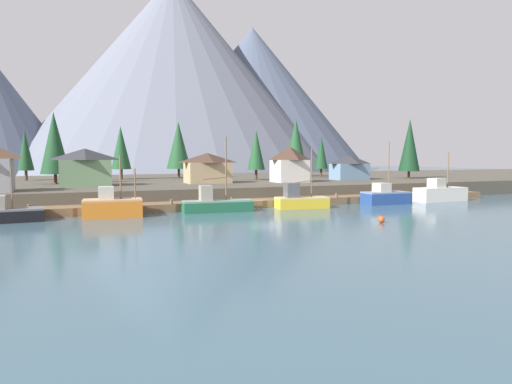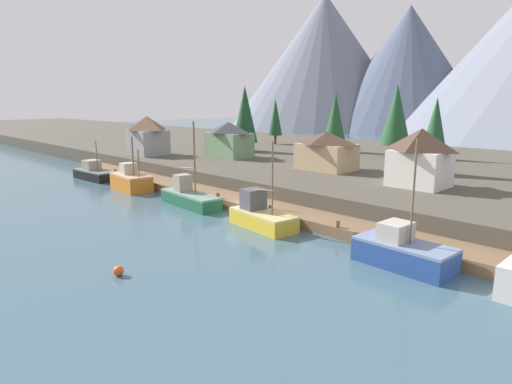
{
  "view_description": "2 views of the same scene",
  "coord_description": "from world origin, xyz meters",
  "px_view_note": "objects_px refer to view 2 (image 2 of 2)",
  "views": [
    {
      "loc": [
        -23.19,
        -55.88,
        6.94
      ],
      "look_at": [
        0.83,
        3.67,
        1.89
      ],
      "focal_mm": 31.69,
      "sensor_mm": 36.0,
      "label": 1
    },
    {
      "loc": [
        33.34,
        -30.14,
        11.6
      ],
      "look_at": [
        -0.75,
        2.89,
        1.79
      ],
      "focal_mm": 31.24,
      "sensor_mm": 36.0,
      "label": 2
    }
  ],
  "objects_px": {
    "fishing_boat_yellow": "(261,216)",
    "conifer_back_left": "(245,114)",
    "conifer_mid_right": "(275,117)",
    "fishing_boat_orange": "(131,181)",
    "house_white": "(420,157)",
    "conifer_near_left": "(335,117)",
    "conifer_near_right": "(396,115)",
    "fishing_boat_green": "(189,197)",
    "fishing_boat_black": "(94,173)",
    "house_green": "(229,139)",
    "fishing_boat_blue": "(403,251)",
    "conifer_mid_left": "(435,128)",
    "channel_buoy": "(118,271)",
    "house_tan": "(326,150)",
    "house_grey": "(148,135)"
  },
  "relations": [
    {
      "from": "fishing_boat_orange",
      "to": "fishing_boat_black",
      "type": "bearing_deg",
      "value": -175.89
    },
    {
      "from": "house_tan",
      "to": "conifer_mid_right",
      "type": "xyz_separation_m",
      "value": [
        -29.14,
        20.91,
        3.03
      ]
    },
    {
      "from": "conifer_near_left",
      "to": "house_green",
      "type": "bearing_deg",
      "value": -110.3
    },
    {
      "from": "fishing_boat_blue",
      "to": "conifer_mid_right",
      "type": "relative_size",
      "value": 0.97
    },
    {
      "from": "conifer_mid_left",
      "to": "conifer_mid_right",
      "type": "relative_size",
      "value": 1.01
    },
    {
      "from": "fishing_boat_blue",
      "to": "conifer_mid_right",
      "type": "bearing_deg",
      "value": 144.0
    },
    {
      "from": "conifer_near_left",
      "to": "house_white",
      "type": "bearing_deg",
      "value": -38.5
    },
    {
      "from": "fishing_boat_blue",
      "to": "house_white",
      "type": "distance_m",
      "value": 18.95
    },
    {
      "from": "conifer_mid_right",
      "to": "house_white",
      "type": "bearing_deg",
      "value": -28.33
    },
    {
      "from": "conifer_mid_right",
      "to": "fishing_boat_orange",
      "type": "bearing_deg",
      "value": -73.09
    },
    {
      "from": "fishing_boat_black",
      "to": "fishing_boat_yellow",
      "type": "xyz_separation_m",
      "value": [
        35.4,
        -0.09,
        0.13
      ]
    },
    {
      "from": "fishing_boat_yellow",
      "to": "conifer_mid_right",
      "type": "relative_size",
      "value": 0.86
    },
    {
      "from": "fishing_boat_blue",
      "to": "conifer_mid_left",
      "type": "height_order",
      "value": "conifer_mid_left"
    },
    {
      "from": "fishing_boat_black",
      "to": "house_tan",
      "type": "height_order",
      "value": "house_tan"
    },
    {
      "from": "house_grey",
      "to": "conifer_near_right",
      "type": "bearing_deg",
      "value": 42.14
    },
    {
      "from": "conifer_back_left",
      "to": "fishing_boat_blue",
      "type": "bearing_deg",
      "value": -30.4
    },
    {
      "from": "conifer_mid_left",
      "to": "channel_buoy",
      "type": "xyz_separation_m",
      "value": [
        -2.44,
        -41.23,
        -7.84
      ]
    },
    {
      "from": "conifer_near_right",
      "to": "conifer_mid_right",
      "type": "bearing_deg",
      "value": 176.45
    },
    {
      "from": "house_tan",
      "to": "house_green",
      "type": "height_order",
      "value": "house_green"
    },
    {
      "from": "conifer_mid_left",
      "to": "channel_buoy",
      "type": "bearing_deg",
      "value": -93.39
    },
    {
      "from": "house_white",
      "to": "conifer_near_left",
      "type": "bearing_deg",
      "value": 141.5
    },
    {
      "from": "fishing_boat_orange",
      "to": "conifer_near_left",
      "type": "distance_m",
      "value": 38.99
    },
    {
      "from": "house_green",
      "to": "conifer_back_left",
      "type": "bearing_deg",
      "value": 120.13
    },
    {
      "from": "fishing_boat_blue",
      "to": "house_white",
      "type": "xyz_separation_m",
      "value": [
        -7.31,
        16.88,
        4.56
      ]
    },
    {
      "from": "fishing_boat_yellow",
      "to": "fishing_boat_green",
      "type": "bearing_deg",
      "value": -174.05
    },
    {
      "from": "fishing_boat_orange",
      "to": "conifer_mid_left",
      "type": "distance_m",
      "value": 39.13
    },
    {
      "from": "fishing_boat_green",
      "to": "channel_buoy",
      "type": "relative_size",
      "value": 13.44
    },
    {
      "from": "conifer_near_left",
      "to": "conifer_near_right",
      "type": "height_order",
      "value": "conifer_near_right"
    },
    {
      "from": "fishing_boat_black",
      "to": "house_grey",
      "type": "relative_size",
      "value": 1.25
    },
    {
      "from": "channel_buoy",
      "to": "house_green",
      "type": "bearing_deg",
      "value": 129.6
    },
    {
      "from": "fishing_boat_orange",
      "to": "conifer_mid_right",
      "type": "height_order",
      "value": "conifer_mid_right"
    },
    {
      "from": "conifer_near_right",
      "to": "channel_buoy",
      "type": "height_order",
      "value": "conifer_near_right"
    },
    {
      "from": "conifer_near_left",
      "to": "channel_buoy",
      "type": "bearing_deg",
      "value": -68.22
    },
    {
      "from": "conifer_near_left",
      "to": "fishing_boat_blue",
      "type": "bearing_deg",
      "value": -48.35
    },
    {
      "from": "fishing_boat_black",
      "to": "house_green",
      "type": "height_order",
      "value": "house_green"
    },
    {
      "from": "house_green",
      "to": "house_grey",
      "type": "height_order",
      "value": "house_grey"
    },
    {
      "from": "house_white",
      "to": "fishing_boat_yellow",
      "type": "bearing_deg",
      "value": -111.78
    },
    {
      "from": "house_white",
      "to": "fishing_boat_orange",
      "type": "bearing_deg",
      "value": -151.2
    },
    {
      "from": "fishing_boat_orange",
      "to": "conifer_back_left",
      "type": "relative_size",
      "value": 0.61
    },
    {
      "from": "house_white",
      "to": "conifer_mid_left",
      "type": "distance_m",
      "value": 9.75
    },
    {
      "from": "house_white",
      "to": "conifer_near_left",
      "type": "xyz_separation_m",
      "value": [
        -26.34,
        20.96,
        2.99
      ]
    },
    {
      "from": "fishing_boat_yellow",
      "to": "conifer_back_left",
      "type": "distance_m",
      "value": 41.63
    },
    {
      "from": "conifer_back_left",
      "to": "conifer_near_left",
      "type": "bearing_deg",
      "value": 44.8
    },
    {
      "from": "house_tan",
      "to": "conifer_mid_right",
      "type": "relative_size",
      "value": 0.8
    },
    {
      "from": "fishing_boat_green",
      "to": "conifer_near_left",
      "type": "height_order",
      "value": "conifer_near_left"
    },
    {
      "from": "fishing_boat_yellow",
      "to": "fishing_boat_orange",
      "type": "bearing_deg",
      "value": -172.65
    },
    {
      "from": "fishing_boat_blue",
      "to": "house_tan",
      "type": "height_order",
      "value": "fishing_boat_blue"
    },
    {
      "from": "fishing_boat_blue",
      "to": "conifer_mid_left",
      "type": "bearing_deg",
      "value": 113.54
    },
    {
      "from": "fishing_boat_blue",
      "to": "house_green",
      "type": "bearing_deg",
      "value": 157.63
    },
    {
      "from": "fishing_boat_yellow",
      "to": "house_green",
      "type": "bearing_deg",
      "value": 151.76
    }
  ]
}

